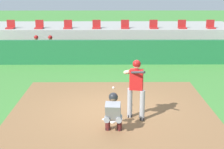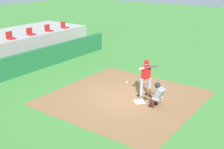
# 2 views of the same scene
# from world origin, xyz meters

# --- Properties ---
(ground_plane) EXTENTS (80.00, 80.00, 0.00)m
(ground_plane) POSITION_xyz_m (0.00, 0.00, 0.00)
(ground_plane) COLOR #428438
(dirt_infield) EXTENTS (6.40, 6.40, 0.01)m
(dirt_infield) POSITION_xyz_m (0.00, 0.00, 0.01)
(dirt_infield) COLOR olive
(dirt_infield) RESTS_ON ground
(home_plate) EXTENTS (0.62, 0.62, 0.02)m
(home_plate) POSITION_xyz_m (0.00, -0.80, 0.02)
(home_plate) COLOR white
(home_plate) RESTS_ON dirt_infield
(batter_at_plate) EXTENTS (0.63, 0.82, 1.80)m
(batter_at_plate) POSITION_xyz_m (0.69, -0.70, 1.04)
(batter_at_plate) COLOR #99999E
(batter_at_plate) RESTS_ON ground
(catcher_crouched) EXTENTS (0.50, 1.90, 1.13)m
(catcher_crouched) POSITION_xyz_m (0.01, -1.64, 0.61)
(catcher_crouched) COLOR gray
(catcher_crouched) RESTS_ON ground
(dugout_wall) EXTENTS (13.00, 0.30, 1.20)m
(dugout_wall) POSITION_xyz_m (0.00, 6.50, 0.60)
(dugout_wall) COLOR #1E6638
(dugout_wall) RESTS_ON ground
(dugout_bench) EXTENTS (11.80, 0.44, 0.45)m
(dugout_bench) POSITION_xyz_m (0.00, 7.50, 0.23)
(dugout_bench) COLOR olive
(dugout_bench) RESTS_ON ground
(stadium_seat_4) EXTENTS (0.46, 0.46, 0.48)m
(stadium_seat_4) POSITION_xyz_m (0.81, 9.38, 1.53)
(stadium_seat_4) COLOR #A51E1E
(stadium_seat_4) RESTS_ON stands_platform
(stadium_seat_5) EXTENTS (0.46, 0.46, 0.48)m
(stadium_seat_5) POSITION_xyz_m (2.44, 9.38, 1.53)
(stadium_seat_5) COLOR #A51E1E
(stadium_seat_5) RESTS_ON stands_platform
(stadium_seat_6) EXTENTS (0.46, 0.46, 0.48)m
(stadium_seat_6) POSITION_xyz_m (4.06, 9.38, 1.53)
(stadium_seat_6) COLOR #A51E1E
(stadium_seat_6) RESTS_ON stands_platform
(stadium_seat_7) EXTENTS (0.46, 0.46, 0.48)m
(stadium_seat_7) POSITION_xyz_m (5.69, 9.38, 1.53)
(stadium_seat_7) COLOR #A51E1E
(stadium_seat_7) RESTS_ON stands_platform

